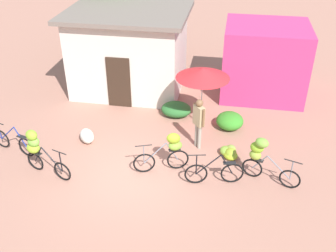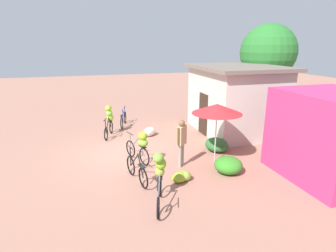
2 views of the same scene
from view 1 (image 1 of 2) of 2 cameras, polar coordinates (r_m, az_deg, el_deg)
ground_plane at (r=11.86m, az=-5.22°, el=-7.05°), size 60.00×60.00×0.00m
building_low at (r=16.30m, az=-5.62°, el=10.89°), size 4.75×3.88×3.27m
shop_pink at (r=16.27m, az=13.75°, el=9.20°), size 3.20×2.80×2.84m
hedge_bush_front_left at (r=14.61m, az=1.20°, el=2.43°), size 1.12×0.91×0.53m
hedge_bush_front_right at (r=14.00m, az=8.95°, el=0.75°), size 0.95×0.97×0.58m
market_umbrella at (r=13.22m, az=5.08°, el=7.66°), size 1.83×1.83×2.22m
bicycle_leftmost at (r=13.51m, az=-21.45°, el=-2.17°), size 1.68×0.56×0.98m
bicycle_near_pile at (r=12.05m, az=-18.42°, el=-3.14°), size 1.59×0.65×1.46m
bicycle_center_loaded at (r=11.59m, az=0.17°, el=-3.36°), size 1.60×0.70×1.24m
bicycle_by_shop at (r=11.37m, az=6.68°, el=-6.72°), size 1.68×0.40×1.01m
bicycle_rightmost at (r=11.48m, az=13.46°, el=-4.16°), size 1.63×0.66×1.41m
banana_pile_on_ground at (r=12.62m, az=8.91°, el=-3.81°), size 0.74×0.80×0.33m
produce_sack at (r=13.41m, az=-11.67°, el=-1.42°), size 0.76×0.83×0.44m
person_vendor at (r=12.45m, az=4.48°, el=1.08°), size 0.41×0.46×1.75m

